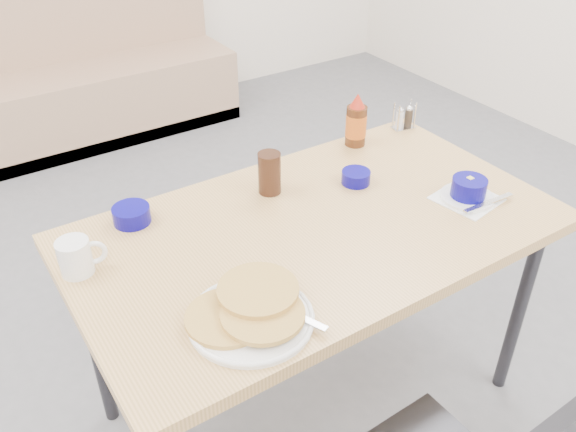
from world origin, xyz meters
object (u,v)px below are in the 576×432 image
grits_setting (469,191)px  booth_bench (76,82)px  dining_table (316,242)px  butter_bowl (356,177)px  pancake_plate (250,313)px  condiment_caddy (404,119)px  amber_tumbler (269,173)px  coffee_mug (77,256)px  creamer_bowl (132,215)px  syrup_bottle (356,123)px

grits_setting → booth_bench: bearing=99.9°
dining_table → butter_bowl: size_ratio=15.19×
booth_bench → pancake_plate: bearing=-97.3°
butter_bowl → booth_bench: bearing=95.7°
pancake_plate → condiment_caddy: size_ratio=2.95×
amber_tumbler → butter_bowl: bearing=-22.2°
booth_bench → condiment_caddy: size_ratio=18.77×
coffee_mug → amber_tumbler: amber_tumbler is taller
grits_setting → creamer_bowl: size_ratio=2.00×
creamer_bowl → butter_bowl: size_ratio=1.18×
booth_bench → butter_bowl: booth_bench is taller
pancake_plate → grits_setting: 0.83m
pancake_plate → coffee_mug: coffee_mug is taller
booth_bench → pancake_plate: booth_bench is taller
booth_bench → creamer_bowl: (-0.44, -2.23, 0.43)m
butter_bowl → syrup_bottle: 0.28m
pancake_plate → butter_bowl: size_ratio=3.23×
booth_bench → coffee_mug: 2.49m
booth_bench → grits_setting: (0.47, -2.68, 0.44)m
grits_setting → condiment_caddy: condiment_caddy is taller
syrup_bottle → coffee_mug: bearing=-170.7°
grits_setting → condiment_caddy: size_ratio=2.15×
booth_bench → syrup_bottle: size_ratio=9.90×
pancake_plate → booth_bench: bearing=82.7°
coffee_mug → grits_setting: 1.14m
grits_setting → butter_bowl: 0.35m
coffee_mug → butter_bowl: coffee_mug is taller
pancake_plate → grits_setting: grits_setting is taller
grits_setting → butter_bowl: (-0.22, 0.27, -0.01)m
pancake_plate → amber_tumbler: amber_tumbler is taller
creamer_bowl → condiment_caddy: condiment_caddy is taller
pancake_plate → syrup_bottle: size_ratio=1.55×
booth_bench → coffee_mug: size_ratio=15.23×
coffee_mug → booth_bench: bearing=75.0°
grits_setting → syrup_bottle: 0.48m
dining_table → syrup_bottle: bearing=39.5°
dining_table → amber_tumbler: size_ratio=10.47×
pancake_plate → creamer_bowl: size_ratio=2.74×
booth_bench → butter_bowl: bearing=-84.3°
coffee_mug → syrup_bottle: 1.06m
amber_tumbler → syrup_bottle: 0.44m
dining_table → grits_setting: (0.47, -0.14, 0.09)m
coffee_mug → grits_setting: coffee_mug is taller
condiment_caddy → syrup_bottle: syrup_bottle is taller
booth_bench → coffee_mug: booth_bench is taller
booth_bench → syrup_bottle: (0.41, -2.20, 0.49)m
grits_setting → amber_tumbler: amber_tumbler is taller
coffee_mug → pancake_plate: bearing=-54.7°
booth_bench → amber_tumbler: (-0.02, -2.30, 0.48)m
creamer_bowl → butter_bowl: creamer_bowl is taller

